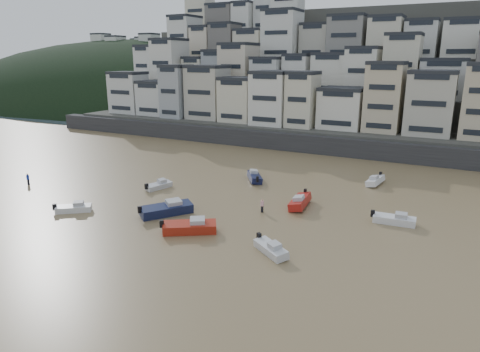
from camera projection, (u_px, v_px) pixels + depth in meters
The scene contains 15 objects.
sea_strip at pixel (130, 96), 206.53m from camera, with size 340.00×340.00×0.00m, color #42515F.
harbor_wall at pixel (322, 145), 84.25m from camera, with size 140.00×3.00×3.50m, color #38383A.
hillside at pixel (387, 78), 113.11m from camera, with size 141.04×66.00×50.00m.
headland at pixel (141, 99), 191.29m from camera, with size 216.00×135.00×53.33m.
boat_h at pixel (255, 176), 65.89m from camera, with size 5.57×1.82×1.52m, color #13193D, non-canonical shape.
boat_c at pixel (166, 208), 51.52m from camera, with size 6.87×2.25×1.87m, color #151D42, non-canonical shape.
boat_j at pixel (74, 207), 52.60m from camera, with size 4.60×1.50×1.25m, color white, non-canonical shape.
boat_b at pixel (271, 247), 41.43m from camera, with size 4.84×1.58×1.32m, color silver, non-canonical shape.
boat_d at pixel (394, 218), 48.84m from camera, with size 5.10×1.67×1.39m, color silver, non-canonical shape.
boat_e at pixel (300, 200), 54.48m from camera, with size 5.95×1.95×1.62m, color #A71A14, non-canonical shape.
boat_f at pixel (159, 185), 61.87m from camera, with size 4.46×1.46×1.22m, color silver, non-canonical shape.
boat_i at pixel (375, 180), 63.96m from camera, with size 5.15×1.69×1.40m, color white, non-canonical shape.
boat_a at pixel (190, 225), 46.30m from camera, with size 6.30×2.06×1.72m, color #A52414, non-canonical shape.
person_blue at pixel (28, 179), 63.76m from camera, with size 0.44×0.44×1.74m, color #152BA3, non-canonical shape.
person_pink at pixel (262, 206), 52.42m from camera, with size 0.44×0.44×1.74m, color #EFA8B5, non-canonical shape.
Camera 1 is at (33.98, -15.90, 18.49)m, focal length 32.00 mm.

